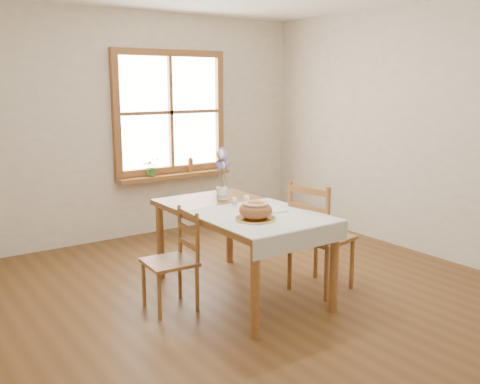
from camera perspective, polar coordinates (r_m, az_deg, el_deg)
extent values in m
plane|color=brown|center=(4.53, 2.23, -11.86)|extent=(5.00, 5.00, 0.00)
cube|color=silver|center=(6.35, -11.56, 6.85)|extent=(4.50, 0.10, 2.60)
cube|color=silver|center=(5.83, 20.34, 5.95)|extent=(0.10, 5.00, 2.60)
cube|color=#9E6631|center=(6.51, -7.57, 14.50)|extent=(1.46, 0.08, 0.08)
cube|color=#9E6631|center=(6.59, -7.25, 2.43)|extent=(1.46, 0.08, 0.08)
cube|color=#9E6631|center=(6.23, -13.09, 8.08)|extent=(0.08, 0.08, 1.30)
cube|color=#9E6631|center=(6.86, -2.25, 8.67)|extent=(0.08, 0.08, 1.30)
cube|color=#9E6631|center=(6.52, -7.41, 8.43)|extent=(0.04, 0.06, 1.30)
cube|color=#9E6631|center=(6.52, -7.41, 8.43)|extent=(1.30, 0.06, 0.04)
cube|color=white|center=(6.54, -7.53, 8.44)|extent=(1.30, 0.01, 1.30)
cube|color=#9E6631|center=(6.55, -6.99, 1.76)|extent=(1.46, 0.20, 0.05)
cube|color=#9E6631|center=(4.53, 0.00, -2.17)|extent=(0.90, 1.60, 0.05)
cylinder|color=#9E6631|center=(3.86, 1.60, -10.56)|extent=(0.07, 0.07, 0.70)
cylinder|color=#9E6631|center=(4.34, 9.98, -8.17)|extent=(0.07, 0.07, 0.70)
cylinder|color=#9E6631|center=(5.05, -8.51, -5.24)|extent=(0.07, 0.07, 0.70)
cylinder|color=#9E6631|center=(5.43, -1.12, -3.91)|extent=(0.07, 0.07, 0.70)
cube|color=silver|center=(4.28, 2.34, -2.57)|extent=(0.91, 0.99, 0.01)
cylinder|color=white|center=(4.15, 1.67, -2.86)|extent=(0.32, 0.32, 0.02)
ellipsoid|color=#A86A3B|center=(4.13, 1.68, -1.80)|extent=(0.26, 0.26, 0.14)
cube|color=silver|center=(4.44, 3.11, -1.94)|extent=(0.29, 0.26, 0.01)
cylinder|color=white|center=(4.56, -0.58, -1.06)|extent=(0.05, 0.05, 0.09)
cylinder|color=white|center=(4.58, 0.69, -0.91)|extent=(0.07, 0.07, 0.10)
cylinder|color=white|center=(4.86, -1.96, -0.25)|extent=(0.12, 0.12, 0.11)
imported|color=#3C722D|center=(6.40, -9.41, 2.45)|extent=(0.24, 0.26, 0.17)
cylinder|color=#B15C20|center=(6.64, -5.30, 2.94)|extent=(0.08, 0.08, 0.18)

